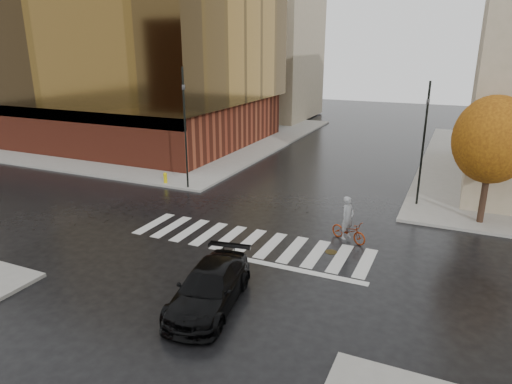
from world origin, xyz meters
TOP-DOWN VIEW (x-y plane):
  - ground at (0.00, 0.00)m, footprint 120.00×120.00m
  - sidewalk_nw at (-21.00, 21.00)m, footprint 30.00×30.00m
  - crosswalk at (0.00, 0.50)m, footprint 12.00×3.00m
  - office_glass at (-22.00, 17.99)m, footprint 27.00×19.00m
  - building_nw_far at (-16.00, 37.00)m, footprint 14.00×12.00m
  - tree_ne_a at (10.00, 7.40)m, footprint 3.80×3.80m
  - sedan at (1.09, -5.14)m, footprint 2.79×5.22m
  - cyclist at (4.24, 2.50)m, footprint 2.04×1.42m
  - traffic_light_nw at (-7.10, 6.30)m, footprint 0.19×0.16m
  - traffic_light_ne at (6.71, 9.00)m, footprint 0.19×0.21m
  - fire_hydrant at (-8.97, 6.50)m, footprint 0.26×0.26m
  - manhole at (3.87, 0.96)m, footprint 0.66×0.66m

SIDE VIEW (x-z plane):
  - ground at x=0.00m, z-range 0.00..0.00m
  - crosswalk at x=0.00m, z-range 0.00..0.01m
  - manhole at x=3.87m, z-range 0.00..0.01m
  - sidewalk_nw at x=-21.00m, z-range 0.00..0.15m
  - fire_hydrant at x=-8.97m, z-range 0.19..0.91m
  - sedan at x=1.09m, z-range 0.00..1.44m
  - cyclist at x=4.24m, z-range -0.35..1.85m
  - traffic_light_ne at x=6.71m, z-range 0.59..7.53m
  - tree_ne_a at x=10.00m, z-range 1.20..7.71m
  - traffic_light_nw at x=-7.10m, z-range 0.70..8.22m
  - office_glass at x=-22.00m, z-range 0.28..16.28m
  - building_nw_far at x=-16.00m, z-range 0.15..20.15m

